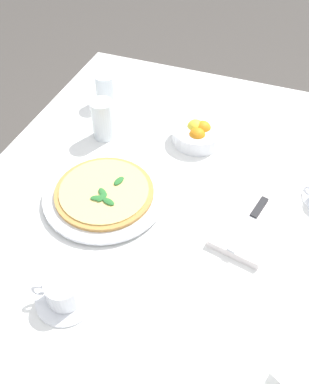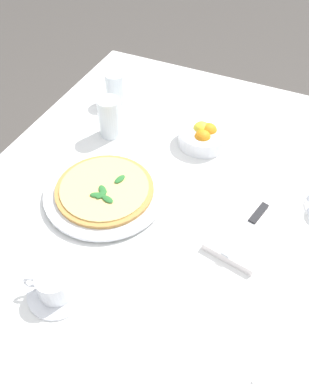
{
  "view_description": "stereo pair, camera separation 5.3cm",
  "coord_description": "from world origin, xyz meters",
  "px_view_note": "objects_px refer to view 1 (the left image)",
  "views": [
    {
      "loc": [
        0.73,
        0.13,
        1.52
      ],
      "look_at": [
        0.05,
        -0.12,
        0.74
      ],
      "focal_mm": 38.13,
      "sensor_mm": 36.0,
      "label": 1
    },
    {
      "loc": [
        0.71,
        0.18,
        1.52
      ],
      "look_at": [
        0.05,
        -0.12,
        0.74
      ],
      "focal_mm": 38.13,
      "sensor_mm": 36.0,
      "label": 2
    }
  ],
  "objects_px": {
    "pizza": "(104,192)",
    "water_glass_near_right": "(106,91)",
    "napkin_folded": "(250,224)",
    "dinner_knife": "(250,221)",
    "pizza_plate": "(105,195)",
    "coffee_cup_left_edge": "(64,292)",
    "water_glass_far_right": "(103,121)",
    "citrus_bowl": "(198,134)"
  },
  "relations": [
    {
      "from": "pizza",
      "to": "water_glass_near_right",
      "type": "bearing_deg",
      "value": -155.7
    },
    {
      "from": "water_glass_near_right",
      "to": "napkin_folded",
      "type": "bearing_deg",
      "value": 57.04
    },
    {
      "from": "water_glass_near_right",
      "to": "dinner_knife",
      "type": "distance_m",
      "value": 0.67
    },
    {
      "from": "pizza_plate",
      "to": "water_glass_near_right",
      "type": "distance_m",
      "value": 0.44
    },
    {
      "from": "napkin_folded",
      "to": "dinner_knife",
      "type": "xyz_separation_m",
      "value": [
        0.0,
        -0.0,
        0.01
      ]
    },
    {
      "from": "coffee_cup_left_edge",
      "to": "water_glass_far_right",
      "type": "xyz_separation_m",
      "value": [
        -0.53,
        -0.16,
        0.02
      ]
    },
    {
      "from": "water_glass_near_right",
      "to": "napkin_folded",
      "type": "relative_size",
      "value": 0.43
    },
    {
      "from": "napkin_folded",
      "to": "dinner_knife",
      "type": "height_order",
      "value": "dinner_knife"
    },
    {
      "from": "water_glass_near_right",
      "to": "citrus_bowl",
      "type": "height_order",
      "value": "water_glass_near_right"
    },
    {
      "from": "water_glass_near_right",
      "to": "pizza_plate",
      "type": "bearing_deg",
      "value": 24.28
    },
    {
      "from": "pizza_plate",
      "to": "water_glass_far_right",
      "type": "relative_size",
      "value": 2.62
    },
    {
      "from": "pizza_plate",
      "to": "water_glass_near_right",
      "type": "height_order",
      "value": "water_glass_near_right"
    },
    {
      "from": "water_glass_far_right",
      "to": "pizza_plate",
      "type": "bearing_deg",
      "value": 25.38
    },
    {
      "from": "napkin_folded",
      "to": "citrus_bowl",
      "type": "xyz_separation_m",
      "value": [
        -0.27,
        -0.22,
        0.02
      ]
    },
    {
      "from": "pizza_plate",
      "to": "citrus_bowl",
      "type": "xyz_separation_m",
      "value": [
        -0.31,
        0.16,
        0.02
      ]
    },
    {
      "from": "water_glass_far_right",
      "to": "napkin_folded",
      "type": "distance_m",
      "value": 0.53
    },
    {
      "from": "pizza_plate",
      "to": "coffee_cup_left_edge",
      "type": "bearing_deg",
      "value": 9.22
    },
    {
      "from": "pizza_plate",
      "to": "water_glass_near_right",
      "type": "bearing_deg",
      "value": -155.72
    },
    {
      "from": "coffee_cup_left_edge",
      "to": "napkin_folded",
      "type": "bearing_deg",
      "value": 135.67
    },
    {
      "from": "citrus_bowl",
      "to": "coffee_cup_left_edge",
      "type": "bearing_deg",
      "value": -10.44
    },
    {
      "from": "pizza_plate",
      "to": "napkin_folded",
      "type": "xyz_separation_m",
      "value": [
        -0.04,
        0.38,
        -0.0
      ]
    },
    {
      "from": "water_glass_near_right",
      "to": "pizza",
      "type": "bearing_deg",
      "value": 24.3
    },
    {
      "from": "coffee_cup_left_edge",
      "to": "citrus_bowl",
      "type": "distance_m",
      "value": 0.62
    },
    {
      "from": "water_glass_far_right",
      "to": "dinner_knife",
      "type": "xyz_separation_m",
      "value": [
        0.2,
        0.49,
        -0.03
      ]
    },
    {
      "from": "pizza",
      "to": "napkin_folded",
      "type": "xyz_separation_m",
      "value": [
        -0.04,
        0.38,
        -0.01
      ]
    },
    {
      "from": "pizza_plate",
      "to": "napkin_folded",
      "type": "height_order",
      "value": "napkin_folded"
    },
    {
      "from": "coffee_cup_left_edge",
      "to": "citrus_bowl",
      "type": "relative_size",
      "value": 0.87
    },
    {
      "from": "water_glass_far_right",
      "to": "napkin_folded",
      "type": "xyz_separation_m",
      "value": [
        0.2,
        0.49,
        -0.04
      ]
    },
    {
      "from": "water_glass_far_right",
      "to": "dinner_knife",
      "type": "height_order",
      "value": "water_glass_far_right"
    },
    {
      "from": "water_glass_far_right",
      "to": "citrus_bowl",
      "type": "distance_m",
      "value": 0.29
    },
    {
      "from": "pizza_plate",
      "to": "dinner_knife",
      "type": "distance_m",
      "value": 0.38
    },
    {
      "from": "water_glass_far_right",
      "to": "citrus_bowl",
      "type": "xyz_separation_m",
      "value": [
        -0.08,
        0.27,
        -0.03
      ]
    },
    {
      "from": "pizza_plate",
      "to": "coffee_cup_left_edge",
      "type": "relative_size",
      "value": 2.47
    },
    {
      "from": "napkin_folded",
      "to": "pizza_plate",
      "type": "bearing_deg",
      "value": -73.16
    },
    {
      "from": "coffee_cup_left_edge",
      "to": "water_glass_far_right",
      "type": "distance_m",
      "value": 0.56
    },
    {
      "from": "dinner_knife",
      "to": "napkin_folded",
      "type": "bearing_deg",
      "value": -180.0
    },
    {
      "from": "pizza",
      "to": "coffee_cup_left_edge",
      "type": "distance_m",
      "value": 0.3
    },
    {
      "from": "napkin_folded",
      "to": "citrus_bowl",
      "type": "height_order",
      "value": "citrus_bowl"
    },
    {
      "from": "coffee_cup_left_edge",
      "to": "citrus_bowl",
      "type": "xyz_separation_m",
      "value": [
        -0.61,
        0.11,
        -0.0
      ]
    },
    {
      "from": "citrus_bowl",
      "to": "water_glass_far_right",
      "type": "bearing_deg",
      "value": -74.35
    },
    {
      "from": "pizza",
      "to": "citrus_bowl",
      "type": "distance_m",
      "value": 0.35
    },
    {
      "from": "water_glass_far_right",
      "to": "dinner_knife",
      "type": "bearing_deg",
      "value": 67.71
    }
  ]
}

